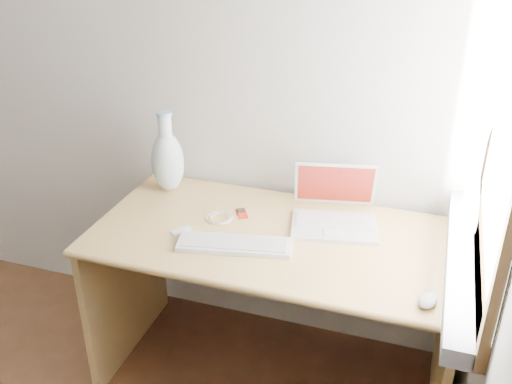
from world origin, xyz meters
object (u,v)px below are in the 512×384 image
(external_keyboard, at_px, (234,244))
(vase, at_px, (167,160))
(desk, at_px, (279,268))
(laptop, at_px, (337,212))

(external_keyboard, xyz_separation_m, vase, (-0.42, 0.34, 0.13))
(desk, bearing_deg, laptop, 19.81)
(external_keyboard, bearing_deg, laptop, 30.64)
(laptop, bearing_deg, vase, 163.76)
(vase, bearing_deg, external_keyboard, -38.84)
(external_keyboard, distance_m, vase, 0.56)
(desk, height_order, vase, vase)
(vase, bearing_deg, desk, -13.64)
(desk, bearing_deg, external_keyboard, -117.88)
(desk, distance_m, laptop, 0.33)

